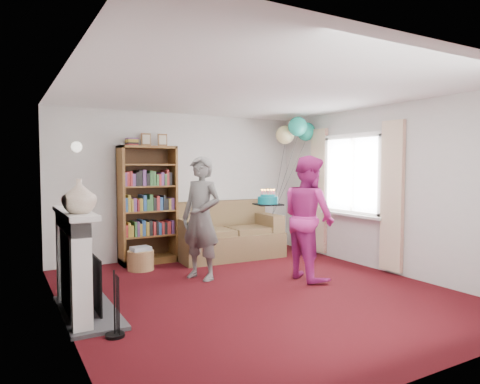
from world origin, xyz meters
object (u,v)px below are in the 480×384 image
sofa (226,236)px  birthday_cake (268,200)px  person_striped (201,218)px  person_magenta (308,217)px  bookcase (147,206)px

sofa → birthday_cake: size_ratio=5.24×
person_striped → person_magenta: 1.51m
person_striped → person_magenta: size_ratio=0.99×
bookcase → birthday_cake: size_ratio=6.13×
sofa → person_striped: 1.62m
person_magenta → sofa: bearing=12.8°
sofa → person_striped: person_striped is taller
person_striped → person_magenta: (1.32, -0.72, 0.00)m
person_striped → birthday_cake: 0.97m
person_magenta → birthday_cake: (-0.48, 0.30, 0.24)m
bookcase → sofa: bearing=-9.6°
birthday_cake → bookcase: bearing=123.2°
person_magenta → birthday_cake: bearing=61.3°
bookcase → person_striped: 1.43m
bookcase → birthday_cake: bookcase is taller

